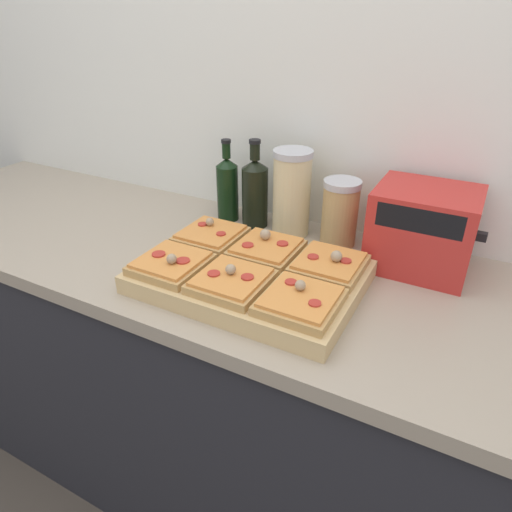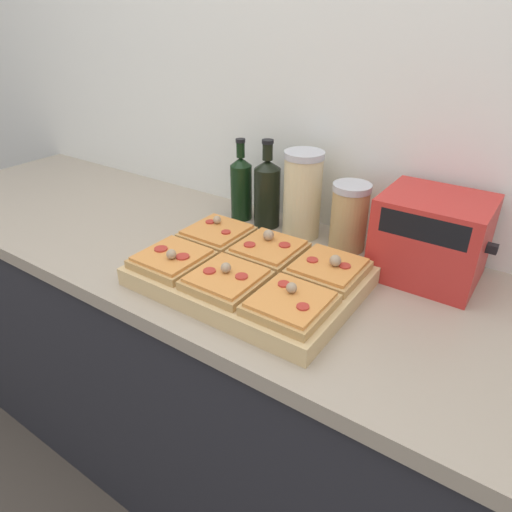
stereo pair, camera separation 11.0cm
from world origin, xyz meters
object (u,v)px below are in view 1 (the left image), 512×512
at_px(grain_jar_short, 340,213).
at_px(toaster_oven, 423,229).
at_px(cutting_board, 250,277).
at_px(wine_bottle, 255,192).
at_px(grain_jar_tall, 292,193).
at_px(olive_oil_bottle, 227,188).

xyz_separation_m(grain_jar_short, toaster_oven, (0.22, -0.03, 0.01)).
height_order(cutting_board, grain_jar_short, grain_jar_short).
bearing_deg(toaster_oven, wine_bottle, 177.08).
bearing_deg(toaster_oven, cutting_board, -139.69).
relative_size(wine_bottle, grain_jar_short, 1.41).
relative_size(wine_bottle, grain_jar_tall, 1.06).
height_order(cutting_board, wine_bottle, wine_bottle).
distance_m(grain_jar_tall, toaster_oven, 0.37).
xyz_separation_m(grain_jar_tall, grain_jar_short, (0.15, 0.00, -0.03)).
bearing_deg(grain_jar_tall, toaster_oven, -3.85).
bearing_deg(wine_bottle, cutting_board, -63.74).
bearing_deg(olive_oil_bottle, cutting_board, -51.25).
bearing_deg(grain_jar_short, cutting_board, -109.99).
bearing_deg(cutting_board, grain_jar_tall, 96.24).
height_order(olive_oil_bottle, toaster_oven, olive_oil_bottle).
height_order(cutting_board, grain_jar_tall, grain_jar_tall).
bearing_deg(olive_oil_bottle, grain_jar_tall, 0.00).
height_order(olive_oil_bottle, wine_bottle, wine_bottle).
relative_size(olive_oil_bottle, toaster_oven, 0.94).
distance_m(cutting_board, toaster_oven, 0.45).
distance_m(wine_bottle, grain_jar_tall, 0.12).
distance_m(wine_bottle, grain_jar_short, 0.27).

